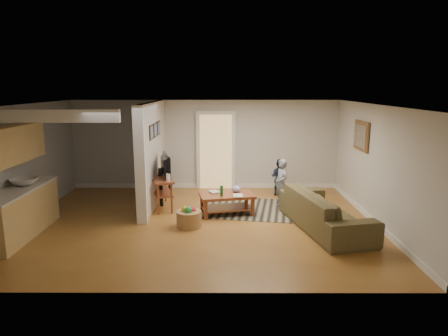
{
  "coord_description": "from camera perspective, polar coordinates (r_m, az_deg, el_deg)",
  "views": [
    {
      "loc": [
        0.56,
        -8.18,
        2.88
      ],
      "look_at": [
        0.54,
        0.45,
        1.1
      ],
      "focal_mm": 32.0,
      "sensor_mm": 36.0,
      "label": 1
    }
  ],
  "objects": [
    {
      "name": "toddler",
      "position": [
        10.85,
        7.8,
        -3.85
      ],
      "size": [
        0.61,
        0.58,
        0.98
      ],
      "primitive_type": "imported",
      "rotation": [
        0.0,
        0.0,
        2.53
      ],
      "color": "#1C233B",
      "rests_on": "ground"
    },
    {
      "name": "coffee_table",
      "position": [
        9.11,
        0.5,
        -4.35
      ],
      "size": [
        1.33,
        0.94,
        0.72
      ],
      "rotation": [
        0.0,
        0.0,
        0.21
      ],
      "color": "brown",
      "rests_on": "ground"
    },
    {
      "name": "room_shell",
      "position": [
        8.88,
        -10.4,
        2.23
      ],
      "size": [
        7.54,
        6.02,
        2.52
      ],
      "color": "beige",
      "rests_on": "ground"
    },
    {
      "name": "area_rug",
      "position": [
        9.6,
        3.76,
        -5.79
      ],
      "size": [
        2.72,
        2.17,
        0.01
      ],
      "primitive_type": "cube",
      "rotation": [
        0.0,
        0.0,
        -0.16
      ],
      "color": "black",
      "rests_on": "ground"
    },
    {
      "name": "speaker_right",
      "position": [
        11.26,
        -7.81,
        -0.93
      ],
      "size": [
        0.1,
        0.1,
        0.9
      ],
      "primitive_type": "cube",
      "rotation": [
        0.0,
        0.0,
        0.15
      ],
      "color": "black",
      "rests_on": "ground"
    },
    {
      "name": "toy_basket",
      "position": [
        8.37,
        -5.03,
        -7.13
      ],
      "size": [
        0.52,
        0.52,
        0.46
      ],
      "color": "olive",
      "rests_on": "ground"
    },
    {
      "name": "tv_console",
      "position": [
        9.61,
        -8.8,
        -1.7
      ],
      "size": [
        0.76,
        1.27,
        1.03
      ],
      "rotation": [
        0.0,
        0.0,
        0.28
      ],
      "color": "brown",
      "rests_on": "ground"
    },
    {
      "name": "sofa",
      "position": [
        8.58,
        14.06,
        -8.33
      ],
      "size": [
        1.56,
        2.76,
        0.76
      ],
      "primitive_type": "imported",
      "rotation": [
        0.0,
        0.0,
        1.79
      ],
      "color": "#403720",
      "rests_on": "ground"
    },
    {
      "name": "child",
      "position": [
        9.77,
        8.09,
        -5.62
      ],
      "size": [
        0.41,
        0.5,
        1.19
      ],
      "primitive_type": "imported",
      "rotation": [
        0.0,
        0.0,
        -1.23
      ],
      "color": "gray",
      "rests_on": "ground"
    },
    {
      "name": "speaker_left",
      "position": [
        9.81,
        -9.01,
        -2.7
      ],
      "size": [
        0.1,
        0.1,
        0.94
      ],
      "primitive_type": "cube",
      "rotation": [
        0.0,
        0.0,
        -0.02
      ],
      "color": "black",
      "rests_on": "ground"
    },
    {
      "name": "ground",
      "position": [
        8.69,
        -3.58,
        -7.72
      ],
      "size": [
        7.5,
        7.5,
        0.0
      ],
      "primitive_type": "plane",
      "color": "brown",
      "rests_on": "ground"
    }
  ]
}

